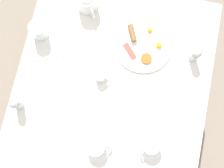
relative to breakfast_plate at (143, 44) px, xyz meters
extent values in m
plane|color=gray|center=(-0.11, -0.24, -0.77)|extent=(8.00, 8.00, 0.00)
cube|color=silver|center=(-0.11, -0.24, -0.02)|extent=(0.96, 1.09, 0.03)
cylinder|color=brown|center=(-0.54, -0.73, -0.41)|extent=(0.04, 0.04, 0.74)
cylinder|color=brown|center=(-0.54, 0.26, -0.41)|extent=(0.04, 0.04, 0.74)
cylinder|color=brown|center=(0.32, 0.26, -0.41)|extent=(0.04, 0.04, 0.74)
cylinder|color=white|center=(0.00, 0.00, 0.00)|extent=(0.30, 0.30, 0.01)
cylinder|color=white|center=(0.08, 0.00, 0.01)|extent=(0.06, 0.06, 0.00)
sphere|color=yellow|center=(0.08, 0.00, 0.02)|extent=(0.03, 0.03, 0.03)
cylinder|color=white|center=(0.02, 0.07, 0.01)|extent=(0.06, 0.06, 0.00)
sphere|color=yellow|center=(0.02, 0.07, 0.02)|extent=(0.02, 0.02, 0.02)
cylinder|color=brown|center=(-0.07, 0.04, 0.02)|extent=(0.06, 0.09, 0.03)
cube|color=#B74C42|center=(-0.06, -0.05, 0.01)|extent=(0.08, 0.09, 0.01)
cylinder|color=#D16023|center=(0.03, -0.07, 0.01)|extent=(0.06, 0.06, 0.01)
cylinder|color=white|center=(-0.33, 0.15, 0.04)|extent=(0.11, 0.11, 0.10)
torus|color=white|center=(-0.29, 0.10, 0.04)|extent=(0.05, 0.07, 0.08)
cylinder|color=white|center=(-0.12, -0.55, 0.00)|extent=(0.15, 0.15, 0.01)
cylinder|color=white|center=(-0.12, -0.55, 0.03)|extent=(0.09, 0.09, 0.06)
cylinder|color=brown|center=(-0.12, -0.55, 0.02)|extent=(0.08, 0.08, 0.04)
torus|color=white|center=(-0.08, -0.53, 0.03)|extent=(0.05, 0.02, 0.04)
cylinder|color=white|center=(0.13, -0.48, 0.00)|extent=(0.15, 0.15, 0.01)
cylinder|color=white|center=(0.13, -0.48, 0.03)|extent=(0.09, 0.09, 0.06)
cylinder|color=brown|center=(0.13, -0.48, 0.02)|extent=(0.08, 0.08, 0.05)
torus|color=white|center=(0.10, -0.52, 0.03)|extent=(0.03, 0.04, 0.04)
cylinder|color=white|center=(-0.53, -0.05, 0.04)|extent=(0.08, 0.08, 0.10)
cylinder|color=white|center=(-0.17, -0.21, 0.02)|extent=(0.05, 0.05, 0.05)
torus|color=white|center=(-0.14, -0.21, 0.02)|extent=(0.04, 0.01, 0.04)
cylinder|color=#BCBCC1|center=(0.26, -0.02, 0.03)|extent=(0.04, 0.04, 0.07)
sphere|color=#BCBCC1|center=(0.26, -0.02, 0.08)|extent=(0.04, 0.04, 0.04)
cylinder|color=#BCBCC1|center=(-0.53, -0.43, 0.03)|extent=(0.04, 0.04, 0.07)
sphere|color=#BCBCC1|center=(-0.53, -0.43, 0.08)|extent=(0.04, 0.04, 0.04)
cube|color=silver|center=(-0.44, -0.17, -0.01)|extent=(0.16, 0.07, 0.00)
cube|color=silver|center=(-0.32, -0.64, -0.01)|extent=(0.14, 0.16, 0.00)
cube|color=silver|center=(0.24, -0.32, -0.01)|extent=(0.15, 0.11, 0.00)
camera|label=1|loc=(-0.06, -0.46, 1.28)|focal=42.00mm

